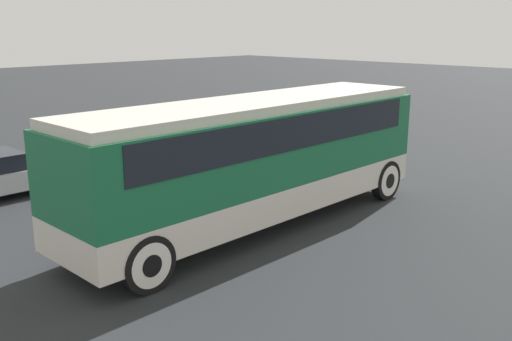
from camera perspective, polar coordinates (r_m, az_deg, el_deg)
The scene contains 4 objects.
ground_plane at distance 14.57m, azimuth 0.00°, elevation -5.51°, with size 120.00×120.00×0.00m, color #26282B.
tour_bus at distance 14.09m, azimuth 0.27°, elevation 2.03°, with size 10.41×2.56×3.21m.
parked_car_near at distance 22.71m, azimuth -11.44°, elevation 3.24°, with size 4.76×1.96×1.39m.
parked_car_mid at distance 20.95m, azimuth -0.90°, elevation 2.62°, with size 4.67×1.92×1.36m.
Camera 1 is at (-9.83, -9.55, 4.94)m, focal length 40.00 mm.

